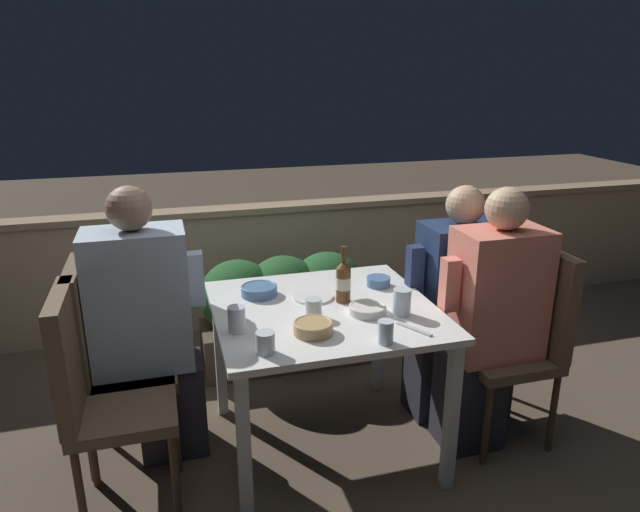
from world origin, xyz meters
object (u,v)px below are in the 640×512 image
(person_blue_shirt, at_px, (149,327))
(person_coral_top, at_px, (489,321))
(chair_right_near, at_px, (525,329))
(beer_bottle, at_px, (343,281))
(chair_left_near, at_px, (94,385))
(chair_right_far, at_px, (486,306))
(chair_left_far, at_px, (104,348))
(person_navy_jumper, at_px, (451,303))

(person_blue_shirt, height_order, person_coral_top, person_blue_shirt)
(chair_right_near, height_order, beer_bottle, beer_bottle)
(person_coral_top, bearing_deg, chair_left_near, 179.23)
(chair_right_far, bearing_deg, person_blue_shirt, 178.56)
(chair_left_near, relative_size, beer_bottle, 3.64)
(chair_right_near, xyz_separation_m, beer_bottle, (-0.85, 0.20, 0.26))
(beer_bottle, bearing_deg, chair_right_far, 6.76)
(chair_left_near, xyz_separation_m, person_blue_shirt, (0.21, 0.31, 0.07))
(person_blue_shirt, distance_m, chair_right_far, 1.68)
(chair_left_far, distance_m, person_coral_top, 1.75)
(person_blue_shirt, xyz_separation_m, chair_right_near, (1.71, -0.34, -0.07))
(person_blue_shirt, bearing_deg, chair_left_far, 180.00)
(chair_left_near, xyz_separation_m, person_coral_top, (1.73, -0.02, 0.06))
(person_coral_top, bearing_deg, chair_left_far, 168.89)
(person_navy_jumper, bearing_deg, chair_right_near, -51.41)
(chair_left_far, relative_size, person_blue_shirt, 0.75)
(chair_left_far, relative_size, chair_right_near, 1.00)
(person_navy_jumper, xyz_separation_m, beer_bottle, (-0.61, -0.10, 0.22))
(chair_right_near, relative_size, beer_bottle, 3.64)
(person_coral_top, height_order, beer_bottle, person_coral_top)
(chair_left_far, height_order, person_blue_shirt, person_blue_shirt)
(chair_left_far, height_order, person_navy_jumper, person_navy_jumper)
(chair_left_near, distance_m, beer_bottle, 1.12)
(chair_left_far, distance_m, person_blue_shirt, 0.21)
(beer_bottle, bearing_deg, person_blue_shirt, 170.85)
(person_blue_shirt, relative_size, person_coral_top, 1.02)
(person_blue_shirt, height_order, chair_right_far, person_blue_shirt)
(chair_left_near, distance_m, person_blue_shirt, 0.39)
(chair_left_far, height_order, chair_right_far, same)
(person_coral_top, relative_size, person_navy_jumper, 1.04)
(chair_right_near, xyz_separation_m, person_navy_jumper, (-0.23, 0.29, 0.04))
(person_coral_top, xyz_separation_m, chair_right_far, (0.17, 0.29, -0.06))
(person_navy_jumper, bearing_deg, chair_left_far, 178.55)
(person_coral_top, bearing_deg, beer_bottle, 163.06)
(chair_left_near, distance_m, chair_right_near, 1.93)
(person_coral_top, relative_size, beer_bottle, 4.77)
(beer_bottle, bearing_deg, person_navy_jumper, 8.97)
(chair_right_far, height_order, person_navy_jumper, person_navy_jumper)
(chair_left_near, xyz_separation_m, beer_bottle, (1.08, 0.17, 0.26))
(chair_right_near, distance_m, chair_right_far, 0.30)
(chair_right_near, bearing_deg, chair_right_far, 96.02)
(chair_left_far, bearing_deg, person_navy_jumper, -1.45)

